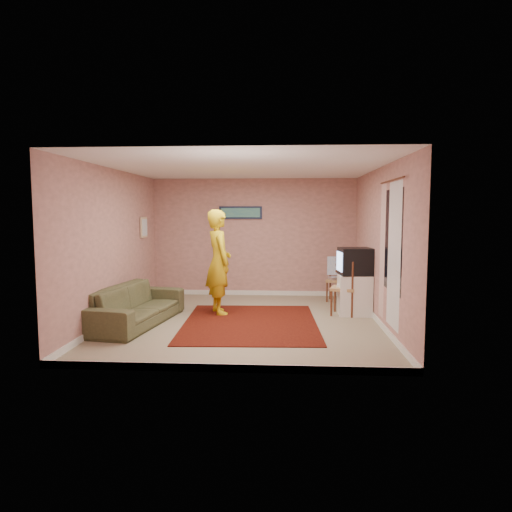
# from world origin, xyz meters

# --- Properties ---
(ground) EXTENTS (5.00, 5.00, 0.00)m
(ground) POSITION_xyz_m (0.00, 0.00, 0.00)
(ground) COLOR gray
(ground) RESTS_ON ground
(wall_back) EXTENTS (4.50, 0.02, 2.60)m
(wall_back) POSITION_xyz_m (0.00, 2.50, 1.30)
(wall_back) COLOR tan
(wall_back) RESTS_ON ground
(wall_front) EXTENTS (4.50, 0.02, 2.60)m
(wall_front) POSITION_xyz_m (0.00, -2.50, 1.30)
(wall_front) COLOR tan
(wall_front) RESTS_ON ground
(wall_left) EXTENTS (0.02, 5.00, 2.60)m
(wall_left) POSITION_xyz_m (-2.25, 0.00, 1.30)
(wall_left) COLOR tan
(wall_left) RESTS_ON ground
(wall_right) EXTENTS (0.02, 5.00, 2.60)m
(wall_right) POSITION_xyz_m (2.25, 0.00, 1.30)
(wall_right) COLOR tan
(wall_right) RESTS_ON ground
(ceiling) EXTENTS (4.50, 5.00, 0.02)m
(ceiling) POSITION_xyz_m (0.00, 0.00, 2.60)
(ceiling) COLOR white
(ceiling) RESTS_ON wall_back
(baseboard_back) EXTENTS (4.50, 0.02, 0.10)m
(baseboard_back) POSITION_xyz_m (0.00, 2.49, 0.05)
(baseboard_back) COLOR white
(baseboard_back) RESTS_ON ground
(baseboard_front) EXTENTS (4.50, 0.02, 0.10)m
(baseboard_front) POSITION_xyz_m (0.00, -2.49, 0.05)
(baseboard_front) COLOR white
(baseboard_front) RESTS_ON ground
(baseboard_left) EXTENTS (0.02, 5.00, 0.10)m
(baseboard_left) POSITION_xyz_m (-2.24, 0.00, 0.05)
(baseboard_left) COLOR white
(baseboard_left) RESTS_ON ground
(baseboard_right) EXTENTS (0.02, 5.00, 0.10)m
(baseboard_right) POSITION_xyz_m (2.24, 0.00, 0.05)
(baseboard_right) COLOR white
(baseboard_right) RESTS_ON ground
(window) EXTENTS (0.01, 1.10, 1.50)m
(window) POSITION_xyz_m (2.24, -0.90, 1.45)
(window) COLOR black
(window) RESTS_ON wall_right
(curtain_sheer) EXTENTS (0.01, 0.75, 2.10)m
(curtain_sheer) POSITION_xyz_m (2.23, -1.05, 1.25)
(curtain_sheer) COLOR silver
(curtain_sheer) RESTS_ON wall_right
(curtain_floral) EXTENTS (0.01, 0.35, 2.10)m
(curtain_floral) POSITION_xyz_m (2.21, -0.35, 1.25)
(curtain_floral) COLOR white
(curtain_floral) RESTS_ON wall_right
(curtain_rod) EXTENTS (0.02, 1.40, 0.02)m
(curtain_rod) POSITION_xyz_m (2.20, -0.90, 2.32)
(curtain_rod) COLOR brown
(curtain_rod) RESTS_ON wall_right
(picture_back) EXTENTS (0.95, 0.04, 0.28)m
(picture_back) POSITION_xyz_m (-0.30, 2.47, 1.85)
(picture_back) COLOR #121B34
(picture_back) RESTS_ON wall_back
(picture_left) EXTENTS (0.04, 0.38, 0.42)m
(picture_left) POSITION_xyz_m (-2.22, 1.60, 1.55)
(picture_left) COLOR #D1B890
(picture_left) RESTS_ON wall_left
(area_rug) EXTENTS (2.32, 2.85, 0.01)m
(area_rug) POSITION_xyz_m (0.10, -0.13, 0.01)
(area_rug) COLOR #320805
(area_rug) RESTS_ON ground
(tv_cabinet) EXTENTS (0.58, 0.52, 0.73)m
(tv_cabinet) POSITION_xyz_m (1.95, 0.64, 0.37)
(tv_cabinet) COLOR white
(tv_cabinet) RESTS_ON ground
(crt_tv) EXTENTS (0.62, 0.56, 0.49)m
(crt_tv) POSITION_xyz_m (1.94, 0.64, 0.98)
(crt_tv) COLOR black
(crt_tv) RESTS_ON tv_cabinet
(chair_a) EXTENTS (0.50, 0.49, 0.49)m
(chair_a) POSITION_xyz_m (1.78, 1.89, 0.55)
(chair_a) COLOR #AC8153
(chair_a) RESTS_ON ground
(dvd_player) EXTENTS (0.37, 0.32, 0.05)m
(dvd_player) POSITION_xyz_m (1.78, 1.89, 0.49)
(dvd_player) COLOR silver
(dvd_player) RESTS_ON chair_a
(blue_throw) EXTENTS (0.37, 0.05, 0.39)m
(blue_throw) POSITION_xyz_m (1.78, 2.08, 0.73)
(blue_throw) COLOR #94B7F2
(blue_throw) RESTS_ON chair_a
(chair_b) EXTENTS (0.54, 0.55, 0.54)m
(chair_b) POSITION_xyz_m (1.75, 0.62, 0.61)
(chair_b) COLOR #AC8153
(chair_b) RESTS_ON ground
(game_console) EXTENTS (0.26, 0.21, 0.05)m
(game_console) POSITION_xyz_m (1.75, 0.62, 0.53)
(game_console) COLOR silver
(game_console) RESTS_ON chair_b
(sofa) EXTENTS (1.19, 2.32, 0.65)m
(sofa) POSITION_xyz_m (-1.80, -0.30, 0.32)
(sofa) COLOR #4F4F30
(sofa) RESTS_ON ground
(person) EXTENTS (0.70, 0.82, 1.91)m
(person) POSITION_xyz_m (-0.53, 0.58, 0.96)
(person) COLOR gold
(person) RESTS_ON ground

